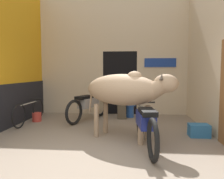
{
  "coord_description": "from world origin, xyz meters",
  "views": [
    {
      "loc": [
        0.64,
        -3.45,
        1.45
      ],
      "look_at": [
        0.17,
        1.81,
        1.03
      ],
      "focal_mm": 35.0,
      "sensor_mm": 36.0,
      "label": 1
    }
  ],
  "objects_px": {
    "cow": "(125,90)",
    "plastic_stool": "(130,110)",
    "shopkeeper_seated": "(122,99)",
    "motorcycle_near": "(146,123)",
    "bicycle": "(30,112)",
    "motorcycle_far": "(88,105)",
    "bucket": "(37,117)",
    "crate": "(199,130)"
  },
  "relations": [
    {
      "from": "motorcycle_near",
      "to": "bicycle",
      "type": "height_order",
      "value": "motorcycle_near"
    },
    {
      "from": "bucket",
      "to": "cow",
      "type": "bearing_deg",
      "value": -28.76
    },
    {
      "from": "motorcycle_near",
      "to": "bicycle",
      "type": "distance_m",
      "value": 3.55
    },
    {
      "from": "crate",
      "to": "motorcycle_near",
      "type": "bearing_deg",
      "value": -146.67
    },
    {
      "from": "motorcycle_near",
      "to": "plastic_stool",
      "type": "xyz_separation_m",
      "value": [
        -0.31,
        2.8,
        -0.25
      ]
    },
    {
      "from": "shopkeeper_seated",
      "to": "crate",
      "type": "distance_m",
      "value": 2.6
    },
    {
      "from": "plastic_stool",
      "to": "motorcycle_far",
      "type": "bearing_deg",
      "value": -156.62
    },
    {
      "from": "bicycle",
      "to": "shopkeeper_seated",
      "type": "relative_size",
      "value": 1.47
    },
    {
      "from": "cow",
      "to": "crate",
      "type": "xyz_separation_m",
      "value": [
        1.65,
        0.3,
        -0.92
      ]
    },
    {
      "from": "cow",
      "to": "bucket",
      "type": "relative_size",
      "value": 8.03
    },
    {
      "from": "bicycle",
      "to": "shopkeeper_seated",
      "type": "height_order",
      "value": "shopkeeper_seated"
    },
    {
      "from": "cow",
      "to": "shopkeeper_seated",
      "type": "distance_m",
      "value": 2.16
    },
    {
      "from": "motorcycle_far",
      "to": "crate",
      "type": "relative_size",
      "value": 4.38
    },
    {
      "from": "motorcycle_near",
      "to": "bucket",
      "type": "xyz_separation_m",
      "value": [
        -3.04,
        1.96,
        -0.34
      ]
    },
    {
      "from": "cow",
      "to": "plastic_stool",
      "type": "bearing_deg",
      "value": 87.63
    },
    {
      "from": "bicycle",
      "to": "motorcycle_far",
      "type": "bearing_deg",
      "value": 20.16
    },
    {
      "from": "shopkeeper_seated",
      "to": "plastic_stool",
      "type": "xyz_separation_m",
      "value": [
        0.25,
        0.18,
        -0.39
      ]
    },
    {
      "from": "cow",
      "to": "bicycle",
      "type": "relative_size",
      "value": 1.23
    },
    {
      "from": "cow",
      "to": "bucket",
      "type": "height_order",
      "value": "cow"
    },
    {
      "from": "cow",
      "to": "shopkeeper_seated",
      "type": "xyz_separation_m",
      "value": [
        -0.16,
        2.1,
        -0.45
      ]
    },
    {
      "from": "motorcycle_far",
      "to": "shopkeeper_seated",
      "type": "xyz_separation_m",
      "value": [
        0.99,
        0.36,
        0.15
      ]
    },
    {
      "from": "cow",
      "to": "shopkeeper_seated",
      "type": "relative_size",
      "value": 1.8
    },
    {
      "from": "motorcycle_near",
      "to": "plastic_stool",
      "type": "distance_m",
      "value": 2.83
    },
    {
      "from": "cow",
      "to": "shopkeeper_seated",
      "type": "height_order",
      "value": "cow"
    },
    {
      "from": "plastic_stool",
      "to": "bucket",
      "type": "bearing_deg",
      "value": -162.87
    },
    {
      "from": "cow",
      "to": "crate",
      "type": "relative_size",
      "value": 4.74
    },
    {
      "from": "motorcycle_far",
      "to": "plastic_stool",
      "type": "distance_m",
      "value": 1.38
    },
    {
      "from": "motorcycle_far",
      "to": "plastic_stool",
      "type": "bearing_deg",
      "value": 23.38
    },
    {
      "from": "shopkeeper_seated",
      "to": "bucket",
      "type": "height_order",
      "value": "shopkeeper_seated"
    },
    {
      "from": "shopkeeper_seated",
      "to": "motorcycle_far",
      "type": "bearing_deg",
      "value": -160.28
    },
    {
      "from": "cow",
      "to": "motorcycle_near",
      "type": "bearing_deg",
      "value": -52.13
    },
    {
      "from": "motorcycle_near",
      "to": "plastic_stool",
      "type": "height_order",
      "value": "motorcycle_near"
    },
    {
      "from": "motorcycle_far",
      "to": "crate",
      "type": "bearing_deg",
      "value": -27.28
    },
    {
      "from": "motorcycle_far",
      "to": "shopkeeper_seated",
      "type": "height_order",
      "value": "shopkeeper_seated"
    },
    {
      "from": "motorcycle_near",
      "to": "shopkeeper_seated",
      "type": "height_order",
      "value": "shopkeeper_seated"
    },
    {
      "from": "motorcycle_near",
      "to": "motorcycle_far",
      "type": "xyz_separation_m",
      "value": [
        -1.55,
        2.27,
        -0.01
      ]
    },
    {
      "from": "motorcycle_far",
      "to": "shopkeeper_seated",
      "type": "relative_size",
      "value": 1.66
    },
    {
      "from": "bucket",
      "to": "bicycle",
      "type": "bearing_deg",
      "value": -107.36
    },
    {
      "from": "cow",
      "to": "motorcycle_near",
      "type": "xyz_separation_m",
      "value": [
        0.4,
        -0.52,
        -0.59
      ]
    },
    {
      "from": "cow",
      "to": "bicycle",
      "type": "distance_m",
      "value": 3.05
    },
    {
      "from": "motorcycle_near",
      "to": "bucket",
      "type": "bearing_deg",
      "value": 147.11
    },
    {
      "from": "motorcycle_near",
      "to": "shopkeeper_seated",
      "type": "bearing_deg",
      "value": 102.12
    }
  ]
}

